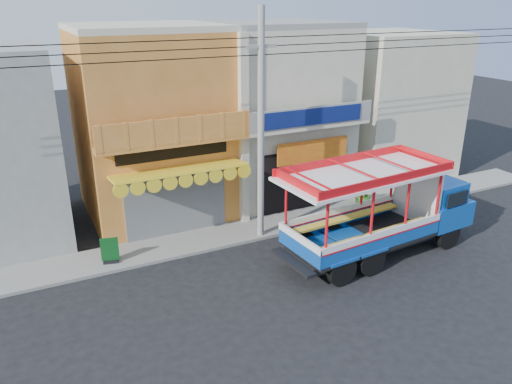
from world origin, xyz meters
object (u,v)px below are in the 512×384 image
(potted_plant_b, at_px, (358,194))
(potted_plant_c, at_px, (364,194))
(green_sign, at_px, (110,252))
(utility_pole, at_px, (264,116))
(songthaew_truck, at_px, (391,207))

(potted_plant_b, xyz_separation_m, potted_plant_c, (0.11, -0.29, 0.11))
(green_sign, height_order, potted_plant_b, green_sign)
(potted_plant_b, relative_size, potted_plant_c, 0.80)
(potted_plant_b, bearing_deg, utility_pole, 75.81)
(songthaew_truck, distance_m, green_sign, 10.63)
(utility_pole, bearing_deg, songthaew_truck, -40.28)
(green_sign, relative_size, potted_plant_b, 1.10)
(potted_plant_c, bearing_deg, utility_pole, -65.30)
(green_sign, xyz_separation_m, potted_plant_c, (11.76, 0.34, 0.15))
(songthaew_truck, height_order, potted_plant_c, songthaew_truck)
(green_sign, height_order, potted_plant_c, potted_plant_c)
(potted_plant_c, bearing_deg, potted_plant_b, -140.44)
(utility_pole, xyz_separation_m, songthaew_truck, (3.79, -3.21, -3.23))
(songthaew_truck, bearing_deg, utility_pole, 139.72)
(utility_pole, height_order, green_sign, utility_pole)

